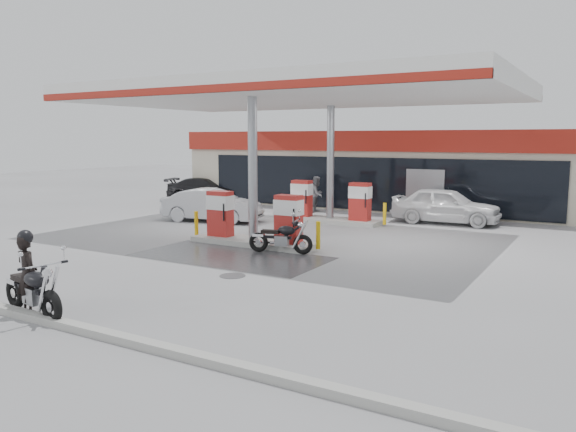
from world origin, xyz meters
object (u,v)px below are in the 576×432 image
at_px(pump_island_far, 330,206).
at_px(attendant, 317,194).
at_px(sedan_white, 446,205).
at_px(hatchback_silver, 212,205).
at_px(parked_car_left, 206,189).
at_px(parked_motorcycle, 282,238).
at_px(pump_island_near, 253,224).
at_px(main_motorcycle, 33,292).
at_px(biker_main, 28,275).

xyz_separation_m(pump_island_far, attendant, (-2.08, 2.80, 0.18)).
distance_m(pump_island_far, sedan_white, 4.95).
xyz_separation_m(hatchback_silver, parked_car_left, (-5.42, 6.40, -0.05)).
height_order(parked_motorcycle, attendant, attendant).
relative_size(pump_island_near, main_motorcycle, 2.28).
height_order(main_motorcycle, attendant, attendant).
xyz_separation_m(attendant, hatchback_silver, (-2.50, -5.20, -0.17)).
distance_m(pump_island_far, biker_main, 14.78).
xyz_separation_m(main_motorcycle, hatchback_silver, (-5.05, 12.40, 0.20)).
bearing_deg(pump_island_far, parked_car_left, 158.20).
xyz_separation_m(main_motorcycle, sedan_white, (3.96, 17.00, 0.26)).
height_order(pump_island_near, attendant, pump_island_near).
bearing_deg(parked_car_left, parked_motorcycle, -149.80).
bearing_deg(hatchback_silver, parked_car_left, 28.74).
height_order(pump_island_far, main_motorcycle, pump_island_far).
bearing_deg(parked_car_left, main_motorcycle, -167.78).
distance_m(pump_island_far, main_motorcycle, 14.81).
height_order(pump_island_near, sedan_white, pump_island_near).
distance_m(biker_main, attendant, 17.73).
distance_m(biker_main, hatchback_silver, 13.29).
bearing_deg(main_motorcycle, pump_island_far, 101.93).
bearing_deg(sedan_white, main_motorcycle, 163.70).
bearing_deg(biker_main, main_motorcycle, -178.41).
xyz_separation_m(sedan_white, attendant, (-6.51, 0.60, 0.11)).
xyz_separation_m(sedan_white, hatchback_silver, (-9.01, -4.60, -0.06)).
distance_m(pump_island_far, attendant, 3.49).
bearing_deg(attendant, sedan_white, -95.21).
distance_m(parked_motorcycle, hatchback_silver, 7.58).
distance_m(parked_motorcycle, sedan_white, 9.42).
bearing_deg(main_motorcycle, hatchback_silver, 122.25).
xyz_separation_m(pump_island_near, main_motorcycle, (0.47, -8.80, -0.20)).
xyz_separation_m(pump_island_far, biker_main, (0.27, -14.77, 0.12)).
bearing_deg(pump_island_far, hatchback_silver, -152.32).
height_order(sedan_white, hatchback_silver, sedan_white).
height_order(main_motorcycle, parked_car_left, parked_car_left).
distance_m(attendant, hatchback_silver, 5.77).
distance_m(pump_island_far, hatchback_silver, 5.17).
distance_m(biker_main, parked_motorcycle, 8.11).
bearing_deg(hatchback_silver, parked_motorcycle, -136.92).
bearing_deg(hatchback_silver, attendant, -37.18).
relative_size(main_motorcycle, parked_motorcycle, 1.09).
bearing_deg(parked_car_left, sedan_white, -114.00).
xyz_separation_m(pump_island_far, parked_car_left, (-10.00, 4.00, -0.04)).
height_order(main_motorcycle, parked_motorcycle, main_motorcycle).
relative_size(parked_motorcycle, parked_car_left, 0.45).
relative_size(pump_island_near, pump_island_far, 1.00).
height_order(pump_island_near, parked_motorcycle, pump_island_near).
bearing_deg(parked_motorcycle, attendant, 96.05).
relative_size(sedan_white, hatchback_silver, 1.04).
bearing_deg(biker_main, attendant, -71.91).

